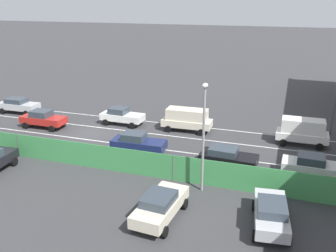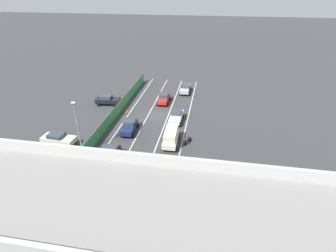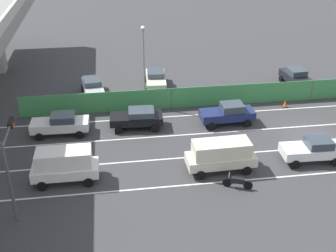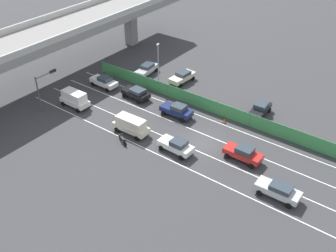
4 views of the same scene
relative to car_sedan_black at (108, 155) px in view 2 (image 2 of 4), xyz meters
name	(u,v)px [view 2 (image 2 of 4)]	position (x,y,z in m)	size (l,w,h in m)	color
ground_plane	(158,116)	(-3.45, -13.36, -0.89)	(300.00, 300.00, 0.00)	#38383A
lane_line_left_edge	(185,128)	(-8.42, -9.78, -0.89)	(0.14, 43.16, 0.01)	silver
lane_line_mid_left	(164,127)	(-5.11, -9.78, -0.89)	(0.14, 43.16, 0.01)	silver
lane_line_mid_right	(143,125)	(-1.80, -9.78, -0.89)	(0.14, 43.16, 0.01)	silver
lane_line_right_edge	(123,123)	(1.52, -9.78, -0.89)	(0.14, 43.16, 0.01)	silver
elevated_overpass	(70,205)	(-3.45, 13.81, 6.06)	(57.21, 8.48, 8.61)	gray
green_fence	(112,117)	(3.19, -9.78, 0.05)	(0.10, 39.26, 1.89)	#3D8E4C
car_sedan_black	(108,155)	(0.00, 0.00, 0.00)	(2.24, 4.31, 1.58)	black
car_sedan_silver	(185,88)	(-6.65, -24.44, 0.03)	(2.05, 4.55, 1.65)	#B7BABC
car_sedan_navy	(129,126)	(-0.38, -7.42, 0.05)	(2.06, 4.46, 1.76)	navy
car_sedan_white	(176,116)	(-6.72, -11.88, 0.03)	(2.09, 4.35, 1.72)	white
car_van_cream	(171,136)	(-6.94, -5.12, 0.34)	(2.12, 4.75, 2.18)	beige
car_sedan_red	(164,98)	(-3.37, -18.78, 0.04)	(1.98, 4.43, 1.73)	red
car_hatchback_white	(89,188)	(-0.27, 6.05, 0.04)	(2.06, 4.51, 1.73)	silver
car_van_white	(152,188)	(-6.74, 5.28, 0.40)	(2.06, 4.32, 2.31)	silver
motorcycle	(188,140)	(-9.16, -5.69, -0.44)	(0.90, 1.85, 0.93)	black
parked_sedan_dark	(107,100)	(6.39, -16.16, 0.06)	(4.41, 2.23, 1.75)	black
parked_sedan_cream	(58,138)	(8.03, -2.43, 0.03)	(4.67, 2.31, 1.66)	beige
parked_wagon_silver	(40,167)	(6.82, 3.63, 0.02)	(4.66, 2.38, 1.64)	#B2B5B7
traffic_light	(173,190)	(-9.21, 7.88, 2.83)	(3.42, 0.41, 5.23)	#47474C
street_lamp	(77,123)	(3.97, -0.97, 3.49)	(0.60, 0.36, 7.25)	gray
traffic_cone	(127,112)	(1.95, -13.31, -0.57)	(0.47, 0.47, 0.69)	orange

